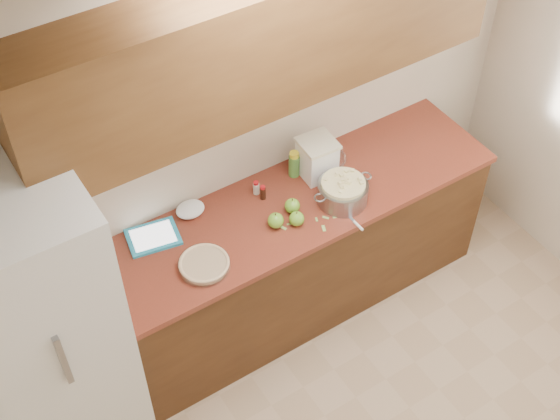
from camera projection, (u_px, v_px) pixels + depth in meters
room_shell at (473, 361)px, 3.28m from camera, size 3.60×3.60×3.60m
counter_run at (283, 260)px, 4.74m from camera, size 2.64×0.68×0.92m
upper_cabinets at (266, 41)px, 3.74m from camera, size 2.60×0.34×0.70m
fridge at (44, 329)px, 3.87m from camera, size 0.70×0.70×1.80m
pie at (204, 264)px, 4.09m from camera, size 0.28×0.28×0.04m
colander at (343, 192)px, 4.40m from camera, size 0.39×0.29×0.14m
flour_canister at (317, 158)px, 4.50m from camera, size 0.21×0.21×0.25m
tablet at (153, 237)px, 4.24m from camera, size 0.31×0.26×0.02m
paring_knife at (357, 224)px, 4.31m from camera, size 0.02×0.17×0.02m
lemon_bottle at (294, 164)px, 4.53m from camera, size 0.06×0.06×0.17m
cinnamon_shaker at (256, 188)px, 4.45m from camera, size 0.04×0.04×0.09m
vanilla_bottle at (263, 193)px, 4.42m from camera, size 0.03×0.03×0.10m
mixing_bowl at (328, 162)px, 4.60m from camera, size 0.22×0.22×0.08m
paper_towel at (190, 209)px, 4.35m from camera, size 0.17×0.14×0.07m
apple_left at (276, 221)px, 4.28m from camera, size 0.09×0.09×0.10m
apple_center at (292, 206)px, 4.36m from camera, size 0.09×0.09×0.10m
apple_front at (297, 219)px, 4.29m from camera, size 0.09×0.09×0.10m
peel_a at (289, 224)px, 4.32m from camera, size 0.03×0.02×0.00m
peel_b at (326, 218)px, 4.35m from camera, size 0.03×0.04×0.00m
peel_c at (337, 217)px, 4.36m from camera, size 0.05×0.04×0.00m
peel_d at (324, 228)px, 4.30m from camera, size 0.03×0.05×0.00m
peel_e at (283, 228)px, 4.30m from camera, size 0.03×0.05×0.00m
peel_f at (317, 219)px, 4.34m from camera, size 0.02×0.03×0.00m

